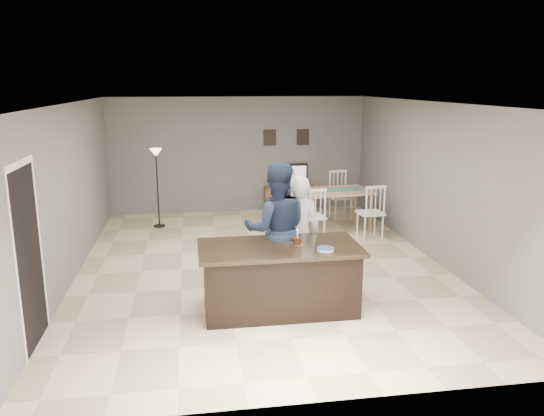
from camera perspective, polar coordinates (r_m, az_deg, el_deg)
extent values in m
plane|color=#D3B887|center=(9.02, -1.15, -6.17)|extent=(8.00, 8.00, 0.00)
plane|color=slate|center=(12.59, -3.65, 5.72)|extent=(6.00, 0.00, 6.00)
plane|color=slate|center=(4.86, 5.21, -6.70)|extent=(6.00, 0.00, 6.00)
plane|color=slate|center=(8.79, -20.97, 1.55)|extent=(0.00, 8.00, 8.00)
plane|color=slate|center=(9.53, 17.01, 2.71)|extent=(0.00, 8.00, 8.00)
plane|color=white|center=(8.51, -1.23, 11.24)|extent=(8.00, 8.00, 0.00)
cube|color=black|center=(7.20, 0.79, -7.71)|extent=(2.00, 1.00, 0.85)
cube|color=black|center=(7.05, 0.80, -4.29)|extent=(2.15, 1.10, 0.05)
cube|color=brown|center=(12.71, 1.91, 1.01)|extent=(1.20, 0.40, 0.60)
imported|color=black|center=(12.67, 1.87, 3.56)|extent=(0.91, 0.12, 0.53)
plane|color=#E25C19|center=(12.59, 1.94, 3.53)|extent=(0.78, 0.00, 0.78)
cube|color=black|center=(12.60, -0.24, 7.59)|extent=(0.30, 0.02, 0.38)
cube|color=black|center=(12.75, 3.35, 7.63)|extent=(0.30, 0.02, 0.38)
plane|color=black|center=(6.69, -24.63, -4.95)|extent=(0.00, 2.10, 2.10)
plane|color=white|center=(6.46, -25.53, 4.29)|extent=(0.00, 1.02, 1.02)
imported|color=silver|center=(7.81, 2.88, -2.69)|extent=(0.70, 0.54, 1.71)
imported|color=#1B253C|center=(7.55, 0.48, -2.33)|extent=(1.00, 0.81, 1.94)
cylinder|color=gold|center=(7.10, 2.74, -3.95)|extent=(0.14, 0.14, 0.00)
cylinder|color=#3B1D10|center=(7.09, 2.75, -3.57)|extent=(0.10, 0.10, 0.09)
cylinder|color=white|center=(7.06, 2.76, -2.82)|extent=(0.02, 0.02, 0.10)
sphere|color=#FFBF4C|center=(7.05, 2.76, -2.36)|extent=(0.02, 0.02, 0.02)
cylinder|color=white|center=(6.89, 5.78, -4.53)|extent=(0.22, 0.22, 0.01)
cylinder|color=white|center=(6.88, 5.78, -4.45)|extent=(0.22, 0.22, 0.01)
cylinder|color=white|center=(6.88, 5.78, -4.37)|extent=(0.22, 0.22, 0.01)
cylinder|color=#2F5090|center=(6.88, 5.78, -4.31)|extent=(0.23, 0.23, 0.00)
cube|color=#A97D5B|center=(11.04, 6.02, 1.77)|extent=(1.87, 1.18, 0.04)
cylinder|color=#A97D5B|center=(10.50, 2.67, -1.11)|extent=(0.07, 0.07, 0.79)
cylinder|color=#A97D5B|center=(11.80, 8.90, 0.36)|extent=(0.07, 0.07, 0.79)
cube|color=#41765B|center=(11.04, 6.02, 1.91)|extent=(1.59, 0.55, 0.01)
cube|color=silver|center=(10.19, 4.31, -0.96)|extent=(0.51, 0.49, 0.04)
cylinder|color=silver|center=(10.04, 3.60, -2.72)|extent=(0.04, 0.04, 0.48)
cylinder|color=silver|center=(10.48, 4.94, -2.05)|extent=(0.04, 0.04, 0.48)
cube|color=silver|center=(9.89, 4.74, 1.88)|extent=(0.42, 0.08, 0.06)
cube|color=silver|center=(10.65, 10.54, -0.53)|extent=(0.51, 0.49, 0.04)
cylinder|color=silver|center=(10.48, 9.96, -2.21)|extent=(0.04, 0.04, 0.48)
cylinder|color=silver|center=(10.95, 10.98, -1.58)|extent=(0.04, 0.04, 0.48)
cube|color=silver|center=(10.35, 11.14, 2.20)|extent=(0.42, 0.08, 0.06)
cube|color=silver|center=(11.63, 1.81, 0.86)|extent=(0.51, 0.49, 0.04)
cylinder|color=silver|center=(11.91, 2.42, -0.14)|extent=(0.04, 0.04, 0.48)
cylinder|color=silver|center=(11.48, 1.15, -0.65)|extent=(0.04, 0.04, 0.48)
cube|color=silver|center=(11.72, 1.55, 3.72)|extent=(0.42, 0.08, 0.06)
cube|color=silver|center=(12.03, 7.39, 1.18)|extent=(0.51, 0.49, 0.04)
cylinder|color=silver|center=(12.32, 7.86, 0.20)|extent=(0.04, 0.04, 0.48)
cylinder|color=silver|center=(11.86, 6.83, -0.28)|extent=(0.04, 0.04, 0.48)
cube|color=silver|center=(12.11, 7.12, 3.94)|extent=(0.42, 0.08, 0.06)
cylinder|color=black|center=(11.64, -12.01, -1.89)|extent=(0.25, 0.25, 0.03)
cylinder|color=black|center=(11.46, -12.19, 1.85)|extent=(0.03, 0.03, 1.54)
cone|color=#F5D387|center=(11.33, -12.39, 5.85)|extent=(0.25, 0.25, 0.16)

